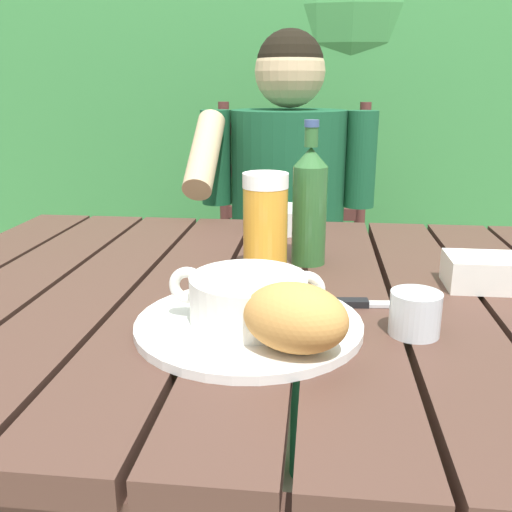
% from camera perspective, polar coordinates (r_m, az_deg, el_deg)
% --- Properties ---
extents(dining_table, '(1.20, 0.93, 0.76)m').
position_cam_1_polar(dining_table, '(0.93, 0.51, -8.92)').
color(dining_table, '#4B3127').
rests_on(dining_table, ground_plane).
extents(hedge_backdrop, '(3.30, 0.97, 1.83)m').
position_cam_1_polar(hedge_backdrop, '(2.46, 5.55, 11.85)').
color(hedge_backdrop, '#3A8341').
rests_on(hedge_backdrop, ground_plane).
extents(chair_near_diner, '(0.50, 0.42, 1.02)m').
position_cam_1_polar(chair_near_diner, '(1.83, 3.34, -1.41)').
color(chair_near_diner, '#522926').
rests_on(chair_near_diner, ground_plane).
extents(person_eating, '(0.48, 0.47, 1.22)m').
position_cam_1_polar(person_eating, '(1.58, 2.97, 3.90)').
color(person_eating, '#17502F').
rests_on(person_eating, ground_plane).
extents(serving_plate, '(0.30, 0.30, 0.01)m').
position_cam_1_polar(serving_plate, '(0.74, -0.99, -6.95)').
color(serving_plate, white).
rests_on(serving_plate, dining_table).
extents(soup_bowl, '(0.20, 0.15, 0.07)m').
position_cam_1_polar(soup_bowl, '(0.73, -1.00, -4.21)').
color(soup_bowl, white).
rests_on(soup_bowl, serving_plate).
extents(bread_roll, '(0.15, 0.13, 0.08)m').
position_cam_1_polar(bread_roll, '(0.65, 4.01, -6.24)').
color(bread_roll, '#C78A43').
rests_on(bread_roll, serving_plate).
extents(beer_glass, '(0.08, 0.08, 0.17)m').
position_cam_1_polar(beer_glass, '(0.93, 1.25, 3.17)').
color(beer_glass, orange).
rests_on(beer_glass, dining_table).
extents(beer_bottle, '(0.06, 0.06, 0.25)m').
position_cam_1_polar(beer_bottle, '(0.99, 5.46, 5.25)').
color(beer_bottle, '#2F622E').
rests_on(beer_bottle, dining_table).
extents(water_glass_small, '(0.07, 0.07, 0.06)m').
position_cam_1_polar(water_glass_small, '(0.75, 15.85, -5.63)').
color(water_glass_small, silver).
rests_on(water_glass_small, dining_table).
extents(butter_tub, '(0.12, 0.09, 0.05)m').
position_cam_1_polar(butter_tub, '(0.96, 22.14, -1.52)').
color(butter_tub, white).
rests_on(butter_tub, dining_table).
extents(table_knife, '(0.15, 0.03, 0.01)m').
position_cam_1_polar(table_knife, '(0.83, 11.14, -4.75)').
color(table_knife, silver).
rests_on(table_knife, dining_table).
extents(diner_bowl, '(0.13, 0.13, 0.05)m').
position_cam_1_polar(diner_bowl, '(1.24, 2.21, 3.78)').
color(diner_bowl, white).
rests_on(diner_bowl, dining_table).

